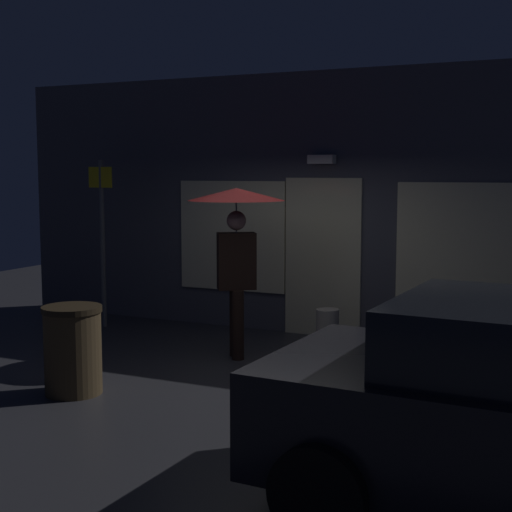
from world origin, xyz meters
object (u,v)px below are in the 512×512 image
(trash_bin, at_px, (73,350))
(street_sign_post, at_px, (102,233))
(person_with_umbrella, at_px, (236,225))
(sidewalk_bollard, at_px, (327,331))

(trash_bin, bearing_deg, street_sign_post, 121.33)
(trash_bin, bearing_deg, person_with_umbrella, 67.44)
(person_with_umbrella, bearing_deg, sidewalk_bollard, -179.71)
(person_with_umbrella, relative_size, trash_bin, 2.28)
(street_sign_post, relative_size, sidewalk_bollard, 4.33)
(person_with_umbrella, height_order, trash_bin, person_with_umbrella)
(street_sign_post, distance_m, trash_bin, 3.52)
(person_with_umbrella, bearing_deg, trash_bin, 32.44)
(trash_bin, bearing_deg, sidewalk_bollard, 56.60)
(street_sign_post, xyz_separation_m, sidewalk_bollard, (3.57, -0.17, -1.11))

